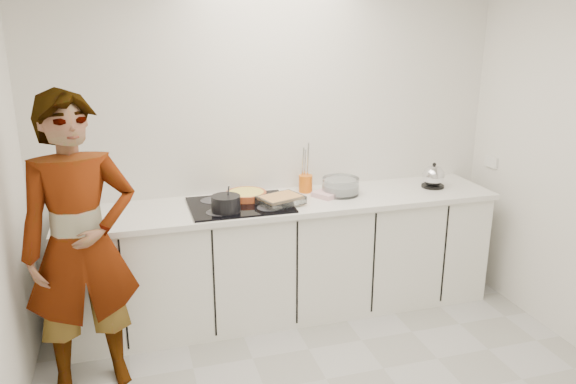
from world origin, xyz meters
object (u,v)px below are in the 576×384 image
object	(u,v)px
baking_dish	(281,199)
utensil_crock	(306,184)
tart_dish	(246,194)
cook	(81,247)
hob	(240,205)
saucepan	(226,204)
mixing_bowl	(340,187)
kettle	(433,177)

from	to	relation	value
baking_dish	utensil_crock	size ratio (longest dim) A/B	2.72
tart_dish	cook	bearing A→B (deg)	-150.67
hob	utensil_crock	distance (m)	0.60
cook	baking_dish	bearing A→B (deg)	7.63
tart_dish	cook	distance (m)	1.30
saucepan	cook	xyz separation A→B (m)	(-0.93, -0.38, -0.06)
tart_dish	utensil_crock	xyz separation A→B (m)	(0.49, 0.07, 0.03)
hob	tart_dish	size ratio (longest dim) A/B	2.05
mixing_bowl	kettle	xyz separation A→B (m)	(0.78, -0.03, 0.03)
tart_dish	utensil_crock	size ratio (longest dim) A/B	2.64
tart_dish	baking_dish	xyz separation A→B (m)	(0.21, -0.21, 0.01)
kettle	utensil_crock	size ratio (longest dim) A/B	1.78
tart_dish	baking_dish	distance (m)	0.29
kettle	hob	bearing A→B (deg)	-179.11
baking_dish	cook	bearing A→B (deg)	-162.25
kettle	saucepan	bearing A→B (deg)	-174.77
hob	kettle	bearing A→B (deg)	0.89
baking_dish	cook	xyz separation A→B (m)	(-1.34, -0.43, -0.04)
saucepan	mixing_bowl	world-z (taller)	saucepan
baking_dish	cook	world-z (taller)	cook
saucepan	mixing_bowl	size ratio (longest dim) A/B	0.74
cook	saucepan	bearing A→B (deg)	11.98
saucepan	baking_dish	size ratio (longest dim) A/B	0.65
hob	tart_dish	bearing A→B (deg)	59.08
tart_dish	cook	xyz separation A→B (m)	(-1.13, -0.64, -0.03)
utensil_crock	cook	size ratio (longest dim) A/B	0.07
mixing_bowl	kettle	world-z (taller)	kettle
saucepan	mixing_bowl	distance (m)	0.94
utensil_crock	kettle	bearing A→B (deg)	-9.47
baking_dish	kettle	size ratio (longest dim) A/B	1.53
hob	tart_dish	distance (m)	0.15
tart_dish	saucepan	world-z (taller)	saucepan
saucepan	cook	distance (m)	1.01
hob	mixing_bowl	world-z (taller)	mixing_bowl
cook	hob	bearing A→B (deg)	15.65
hob	cook	xyz separation A→B (m)	(-1.06, -0.51, 0.00)
saucepan	tart_dish	bearing A→B (deg)	52.21
utensil_crock	cook	xyz separation A→B (m)	(-1.62, -0.70, -0.06)
tart_dish	mixing_bowl	distance (m)	0.73
tart_dish	saucepan	xyz separation A→B (m)	(-0.20, -0.26, 0.03)
hob	saucepan	world-z (taller)	saucepan
saucepan	utensil_crock	world-z (taller)	saucepan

